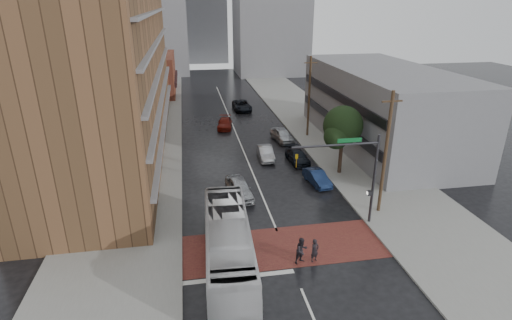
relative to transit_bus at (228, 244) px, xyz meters
name	(u,v)px	position (x,y,z in m)	size (l,w,h in m)	color
ground	(285,251)	(4.01, 1.00, -1.65)	(160.00, 160.00, 0.00)	black
crosswalk	(283,246)	(4.01, 1.50, -1.64)	(14.00, 5.00, 0.02)	brown
sidewalk_west	(144,142)	(-7.49, 26.00, -1.58)	(9.00, 90.00, 0.15)	gray
sidewalk_east	(325,132)	(15.51, 26.00, -1.58)	(9.00, 90.00, 0.15)	gray
apartment_block	(105,22)	(-9.99, 25.00, 12.35)	(10.00, 44.00, 28.00)	brown
storefront_west	(153,74)	(-7.99, 55.00, 1.85)	(8.00, 16.00, 7.00)	brown
building_east	(382,107)	(20.51, 21.00, 2.85)	(11.00, 26.00, 9.00)	slate
distant_tower_west	(145,1)	(-9.99, 79.00, 14.35)	(18.00, 16.00, 32.00)	slate
distant_tower_center	(204,17)	(4.01, 96.00, 10.35)	(12.00, 10.00, 24.00)	slate
street_tree	(343,128)	(12.53, 13.03, 3.08)	(4.20, 4.10, 6.90)	#332319
signal_mast	(357,168)	(9.86, 3.50, 3.08)	(6.50, 0.30, 7.20)	#2D2D33
utility_pole_near	(386,153)	(12.81, 5.00, 3.48)	(1.60, 0.26, 10.00)	#473321
utility_pole_far	(309,96)	(12.81, 25.00, 3.48)	(1.60, 0.26, 10.00)	#473321
transit_bus	(228,244)	(0.00, 0.00, 0.00)	(2.78, 11.88, 3.31)	silver
pedestrian_a	(315,251)	(5.62, -0.50, -0.83)	(0.60, 0.40, 1.65)	black
pedestrian_b	(302,251)	(4.73, -0.48, -0.73)	(0.90, 0.70, 1.84)	black
car_travel_a	(239,188)	(2.00, 9.69, -0.85)	(1.89, 4.71, 1.60)	#9FA2A6
car_travel_b	(265,153)	(6.03, 18.15, -0.96)	(1.48, 4.24, 1.40)	#AAADB2
car_travel_c	(225,123)	(2.82, 30.34, -0.99)	(1.85, 4.56, 1.32)	maroon
suv_travel	(242,105)	(6.46, 39.47, -0.90)	(2.51, 5.45, 1.51)	black
car_parked_near	(317,178)	(9.54, 11.00, -1.00)	(1.38, 3.95, 1.30)	#142448
car_parked_mid	(297,156)	(9.21, 16.70, -1.01)	(1.82, 4.47, 1.30)	black
car_parked_far	(282,135)	(9.21, 23.67, -0.86)	(1.88, 4.66, 1.59)	#ADB1B5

